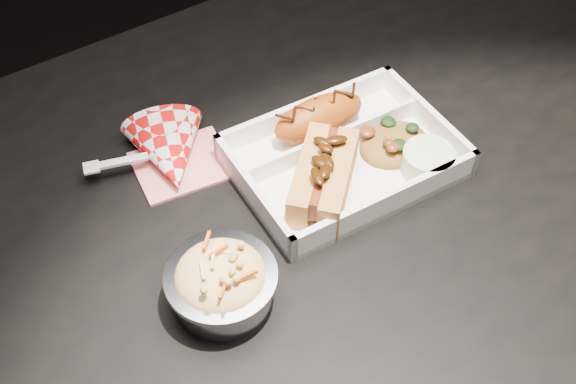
# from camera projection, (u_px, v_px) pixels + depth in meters

# --- Properties ---
(dining_table) EXTENTS (1.20, 0.80, 0.75)m
(dining_table) POSITION_uv_depth(u_px,v_px,m) (329.00, 232.00, 0.90)
(dining_table) COLOR black
(dining_table) RESTS_ON ground
(food_tray) EXTENTS (0.26, 0.20, 0.04)m
(food_tray) POSITION_uv_depth(u_px,v_px,m) (343.00, 159.00, 0.85)
(food_tray) COLOR white
(food_tray) RESTS_ON dining_table
(fried_pastry) EXTENTS (0.12, 0.06, 0.05)m
(fried_pastry) POSITION_uv_depth(u_px,v_px,m) (319.00, 117.00, 0.86)
(fried_pastry) COLOR #A04410
(fried_pastry) RESTS_ON food_tray
(hotdog) EXTENTS (0.13, 0.13, 0.06)m
(hotdog) POSITION_uv_depth(u_px,v_px,m) (324.00, 175.00, 0.80)
(hotdog) COLOR #CE8B46
(hotdog) RESTS_ON food_tray
(fried_rice_mound) EXTENTS (0.09, 0.08, 0.03)m
(fried_rice_mound) POSITION_uv_depth(u_px,v_px,m) (395.00, 138.00, 0.85)
(fried_rice_mound) COLOR olive
(fried_rice_mound) RESTS_ON food_tray
(cupcake_liner) EXTENTS (0.06, 0.06, 0.03)m
(cupcake_liner) POSITION_uv_depth(u_px,v_px,m) (428.00, 162.00, 0.83)
(cupcake_liner) COLOR beige
(cupcake_liner) RESTS_ON food_tray
(foil_coleslaw_cup) EXTENTS (0.11, 0.11, 0.07)m
(foil_coleslaw_cup) POSITION_uv_depth(u_px,v_px,m) (221.00, 281.00, 0.71)
(foil_coleslaw_cup) COLOR silver
(foil_coleslaw_cup) RESTS_ON dining_table
(napkin_fork) EXTENTS (0.17, 0.14, 0.10)m
(napkin_fork) POSITION_uv_depth(u_px,v_px,m) (170.00, 154.00, 0.84)
(napkin_fork) COLOR red
(napkin_fork) RESTS_ON dining_table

